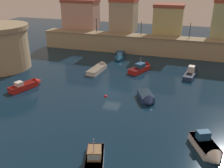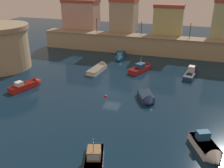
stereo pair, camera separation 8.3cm
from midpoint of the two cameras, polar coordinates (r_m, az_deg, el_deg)
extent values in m
plane|color=#0C2338|center=(37.87, 0.01, -1.62)|extent=(118.37, 118.37, 0.00)
cube|color=tan|center=(57.01, 6.55, 8.86)|extent=(45.42, 3.56, 3.73)
cube|color=gray|center=(56.55, 6.64, 10.80)|extent=(45.42, 3.86, 0.24)
cube|color=tan|center=(64.66, -6.96, 15.13)|extent=(8.28, 4.74, 6.38)
cube|color=brown|center=(64.26, -7.12, 18.25)|extent=(8.61, 4.93, 0.70)
cube|color=tan|center=(61.42, 2.80, 15.05)|extent=(5.68, 5.52, 6.84)
cube|color=#AF4635|center=(60.99, 2.87, 18.55)|extent=(5.91, 5.74, 0.70)
cube|color=tan|center=(59.46, 12.74, 13.81)|extent=(6.29, 4.93, 5.94)
cube|color=brown|center=(59.03, 13.03, 16.98)|extent=(6.54, 5.13, 0.70)
cylinder|color=tan|center=(50.80, -23.85, 7.26)|extent=(9.93, 9.93, 7.23)
cylinder|color=black|center=(58.98, -3.44, 13.11)|extent=(0.12, 0.12, 3.15)
sphere|color=#F9D172|center=(58.69, -3.49, 14.77)|extent=(0.32, 0.32, 0.32)
cylinder|color=black|center=(56.24, 6.73, 12.31)|extent=(0.12, 0.12, 2.79)
sphere|color=#F9D172|center=(55.97, 6.81, 13.86)|extent=(0.32, 0.32, 0.32)
cylinder|color=black|center=(55.29, 17.36, 11.35)|extent=(0.12, 0.12, 3.01)
sphere|color=#F9D172|center=(54.99, 17.57, 13.03)|extent=(0.32, 0.32, 0.32)
cube|color=navy|center=(35.68, 7.71, -2.76)|extent=(2.94, 3.65, 0.83)
cone|color=navy|center=(33.96, 8.55, -4.23)|extent=(1.89, 1.51, 1.67)
cube|color=#0C2036|center=(35.51, 7.74, -2.21)|extent=(3.00, 3.73, 0.08)
cube|color=white|center=(27.44, 20.29, -12.92)|extent=(3.19, 4.10, 0.82)
cone|color=white|center=(25.88, 22.62, -15.79)|extent=(1.99, 1.66, 1.72)
cube|color=#795257|center=(27.23, 20.41, -12.29)|extent=(3.25, 4.18, 0.08)
cube|color=navy|center=(27.35, 20.05, -10.86)|extent=(1.51, 1.29, 0.87)
cube|color=#195689|center=(54.61, 1.95, 6.64)|extent=(2.88, 6.06, 0.58)
cone|color=#195689|center=(51.22, 1.62, 5.50)|extent=(1.96, 1.70, 1.73)
cube|color=#0C2350|center=(54.54, 1.96, 6.89)|extent=(2.94, 6.18, 0.08)
cube|color=navy|center=(54.21, 1.94, 7.13)|extent=(1.52, 2.09, 0.54)
cube|color=#99B7C6|center=(53.30, 1.85, 6.88)|extent=(1.06, 0.26, 0.33)
cube|color=red|center=(45.92, 6.30, 3.34)|extent=(3.48, 4.99, 0.76)
cone|color=red|center=(48.24, 8.32, 4.23)|extent=(2.05, 1.87, 1.66)
cube|color=maroon|center=(45.81, 6.32, 3.74)|extent=(3.55, 5.09, 0.08)
cube|color=navy|center=(45.89, 6.53, 4.27)|extent=(1.79, 2.03, 0.69)
cube|color=#99B7C6|center=(46.54, 7.13, 4.56)|extent=(1.03, 0.50, 0.41)
cylinder|color=#B2B2B7|center=(45.75, 6.62, 5.02)|extent=(0.08, 0.08, 1.91)
cube|color=red|center=(40.77, -19.45, -0.55)|extent=(3.00, 4.66, 0.78)
cone|color=red|center=(42.15, -16.35, 0.64)|extent=(1.80, 1.67, 1.46)
cube|color=#53110B|center=(40.64, -19.52, -0.10)|extent=(3.06, 4.75, 0.08)
cube|color=silver|center=(40.21, -20.33, 0.07)|extent=(1.33, 1.34, 0.60)
cube|color=#99B7C6|center=(40.45, -19.73, 0.33)|extent=(0.88, 0.38, 0.36)
cube|color=silver|center=(24.34, -3.97, -16.91)|extent=(2.80, 4.63, 0.57)
cube|color=#5D4A58|center=(24.18, -3.99, -16.46)|extent=(2.86, 4.72, 0.08)
cube|color=olive|center=(23.96, -4.00, -15.35)|extent=(1.59, 1.72, 0.93)
cube|color=#99B7C6|center=(23.38, -4.15, -16.35)|extent=(1.08, 0.37, 0.56)
cylinder|color=#B2B2B7|center=(23.26, -4.12, -14.60)|extent=(0.08, 0.08, 2.28)
cube|color=navy|center=(45.43, 17.44, 2.08)|extent=(2.46, 5.24, 0.67)
cone|color=navy|center=(48.38, 18.20, 3.27)|extent=(1.73, 1.65, 1.50)
cube|color=black|center=(45.33, 17.49, 2.43)|extent=(2.51, 5.34, 0.08)
cube|color=silver|center=(45.50, 17.67, 3.26)|extent=(1.19, 1.36, 1.07)
cube|color=white|center=(45.55, -3.41, 3.24)|extent=(2.29, 5.21, 0.72)
cone|color=white|center=(48.24, -1.74, 4.44)|extent=(1.84, 1.56, 1.71)
cube|color=gray|center=(45.44, -3.42, 3.63)|extent=(2.34, 5.32, 0.08)
sphere|color=red|center=(36.22, -1.38, -2.85)|extent=(0.48, 0.48, 0.48)
camera|label=1|loc=(0.04, -89.94, 0.03)|focal=40.24mm
camera|label=2|loc=(0.04, 90.06, -0.03)|focal=40.24mm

